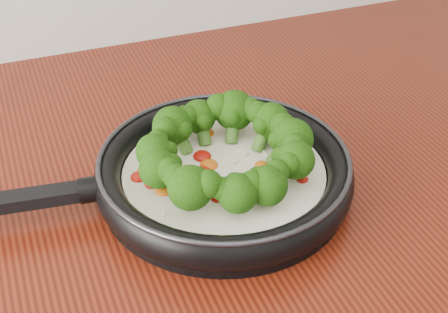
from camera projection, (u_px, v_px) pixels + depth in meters
name	position (u px, v px, depth m)	size (l,w,h in m)	color
skillet	(222.00, 168.00, 0.73)	(0.48, 0.33, 0.09)	black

